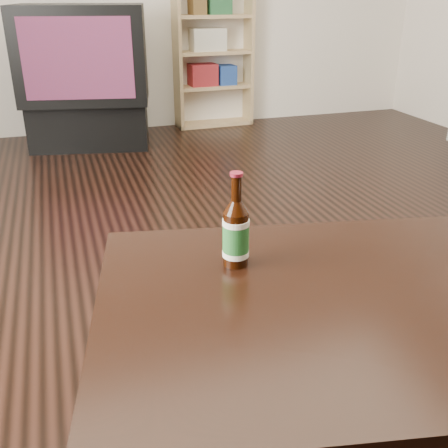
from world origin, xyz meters
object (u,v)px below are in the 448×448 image
object	(u,v)px
tv	(83,54)
bookshelf	(210,49)
coffee_table	(400,318)
tv_stand	(90,124)
beer_bottle	(236,233)

from	to	relation	value
tv	bookshelf	size ratio (longest dim) A/B	0.80
tv	bookshelf	distance (m)	1.21
bookshelf	coffee_table	distance (m)	3.86
bookshelf	coffee_table	world-z (taller)	bookshelf
tv_stand	bookshelf	bearing A→B (deg)	33.34
tv	bookshelf	world-z (taller)	bookshelf
tv	beer_bottle	size ratio (longest dim) A/B	4.25
tv_stand	coffee_table	world-z (taller)	coffee_table
bookshelf	beer_bottle	bearing A→B (deg)	-107.66
tv_stand	beer_bottle	size ratio (longest dim) A/B	3.70
tv	tv_stand	bearing A→B (deg)	90.00
beer_bottle	tv_stand	bearing A→B (deg)	92.55
tv	beer_bottle	distance (m)	3.10
beer_bottle	tv	bearing A→B (deg)	92.56
coffee_table	tv	bearing A→B (deg)	97.78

